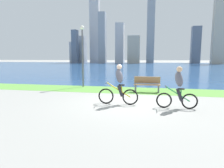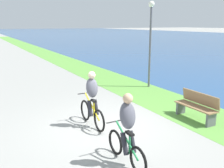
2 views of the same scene
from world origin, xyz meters
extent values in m
plane|color=gray|center=(0.00, 0.00, 0.00)|extent=(300.00, 300.00, 0.00)
cube|color=#59933D|center=(0.00, 3.36, 0.00)|extent=(120.00, 2.48, 0.01)
cube|color=navy|center=(0.00, 38.77, 0.00)|extent=(300.00, 68.33, 0.00)
torus|color=black|center=(-0.84, -0.30, 0.34)|extent=(0.67, 0.06, 0.67)
torus|color=black|center=(0.21, -0.30, 0.34)|extent=(0.67, 0.06, 0.67)
cylinder|color=gold|center=(-0.29, -0.30, 0.63)|extent=(1.02, 0.04, 0.62)
cylinder|color=gold|center=(-0.16, -0.30, 0.58)|extent=(0.04, 0.04, 0.49)
cube|color=black|center=(-0.16, -0.30, 0.84)|extent=(0.24, 0.10, 0.05)
cylinder|color=black|center=(-0.79, -0.30, 0.92)|extent=(0.03, 0.52, 0.03)
ellipsoid|color=#595966|center=(-0.26, -0.30, 1.22)|extent=(0.40, 0.36, 0.65)
sphere|color=beige|center=(-0.26, -0.30, 1.60)|extent=(0.22, 0.22, 0.22)
cylinder|color=#26262D|center=(-0.21, -0.40, 0.60)|extent=(0.27, 0.11, 0.49)
cylinder|color=#26262D|center=(-0.21, -0.20, 0.60)|extent=(0.27, 0.11, 0.49)
torus|color=black|center=(1.57, -0.53, 0.31)|extent=(0.61, 0.06, 0.61)
torus|color=black|center=(2.54, -0.53, 0.31)|extent=(0.61, 0.06, 0.61)
cylinder|color=#268C4C|center=(2.08, -0.53, 0.59)|extent=(0.94, 0.04, 0.59)
cylinder|color=#268C4C|center=(2.20, -0.53, 0.54)|extent=(0.04, 0.04, 0.46)
cube|color=black|center=(2.20, -0.53, 0.78)|extent=(0.24, 0.10, 0.05)
cylinder|color=black|center=(1.62, -0.53, 0.86)|extent=(0.03, 0.52, 0.03)
ellipsoid|color=#595966|center=(2.10, -0.53, 1.16)|extent=(0.40, 0.36, 0.65)
sphere|color=#D8AD84|center=(2.10, -0.53, 1.54)|extent=(0.22, 0.22, 0.22)
cylinder|color=#26262D|center=(2.15, -0.63, 0.54)|extent=(0.27, 0.11, 0.49)
cylinder|color=#26262D|center=(2.15, -0.43, 0.54)|extent=(0.27, 0.11, 0.49)
cube|color=olive|center=(0.86, 2.87, 0.45)|extent=(1.50, 0.45, 0.04)
cube|color=olive|center=(0.86, 3.06, 0.70)|extent=(1.50, 0.11, 0.40)
cube|color=#595960|center=(1.51, 2.87, 0.23)|extent=(0.08, 0.37, 0.45)
cube|color=#595960|center=(0.21, 2.87, 0.23)|extent=(0.08, 0.37, 0.45)
cylinder|color=#595960|center=(-3.48, 4.24, 1.93)|extent=(0.10, 0.10, 3.86)
sphere|color=white|center=(-3.48, 4.24, 3.96)|extent=(0.28, 0.28, 0.28)
cube|color=#B7B7BC|center=(-28.01, 64.43, 4.06)|extent=(3.32, 3.90, 8.12)
cube|color=slate|center=(-26.75, 61.36, 6.13)|extent=(2.02, 2.60, 12.26)
cube|color=#8C939E|center=(-25.56, 66.24, 5.23)|extent=(2.35, 4.15, 10.45)
cube|color=#B7B7BC|center=(-20.49, 66.53, 13.22)|extent=(3.73, 2.07, 26.43)
cube|color=#8C939E|center=(-16.20, 61.51, 9.09)|extent=(2.48, 2.87, 18.17)
cube|color=#B7B7BC|center=(-10.08, 64.08, 7.29)|extent=(3.05, 3.86, 14.59)
cube|color=#ADA899|center=(-4.71, 61.37, 4.82)|extent=(4.17, 3.23, 9.65)
cube|color=#8C939E|center=(1.09, 67.05, 13.56)|extent=(2.81, 4.29, 27.13)
cube|color=slate|center=(16.92, 65.56, 6.47)|extent=(3.06, 2.66, 12.93)
cube|color=#ADA899|center=(22.93, 60.52, 13.04)|extent=(4.30, 2.41, 26.09)
camera|label=1|loc=(0.97, -8.25, 1.98)|focal=30.80mm
camera|label=2|loc=(6.45, -3.29, 3.08)|focal=40.71mm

